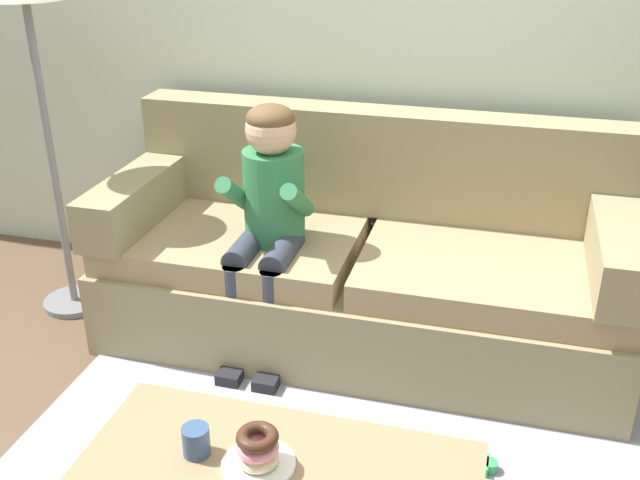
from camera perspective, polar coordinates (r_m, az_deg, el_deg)
ground at (r=2.81m, az=0.64°, el=-16.34°), size 10.00×10.00×0.00m
wall_back at (r=3.50m, az=6.80°, el=17.51°), size 8.00×0.10×2.80m
couch at (r=3.31m, az=3.35°, el=-1.97°), size 2.26×0.90×0.99m
coffee_table at (r=2.20m, az=-3.18°, el=-17.85°), size 1.13×0.50×0.41m
person_child at (r=3.08m, az=-4.01°, el=2.39°), size 0.34×0.58×1.10m
plate at (r=2.17m, az=-4.77°, el=-16.91°), size 0.21×0.21×0.01m
donut at (r=2.15m, az=-4.80°, el=-16.42°), size 0.14×0.14×0.04m
donut_second at (r=2.13m, az=-4.84°, el=-15.69°), size 0.16×0.16×0.04m
donut_third at (r=2.10m, az=-4.87°, el=-14.95°), size 0.13×0.13×0.04m
mug at (r=2.20m, az=-9.57°, el=-15.07°), size 0.08×0.08×0.09m
toy_controller at (r=2.79m, az=11.18°, el=-16.56°), size 0.23×0.09×0.05m
floor_lamp at (r=3.44m, az=-21.82°, el=16.75°), size 0.37×0.37×1.73m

